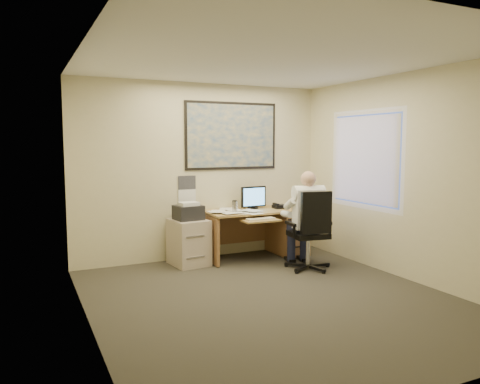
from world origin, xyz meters
name	(u,v)px	position (x,y,z in m)	size (l,w,h in m)	color
room_shell	(274,182)	(0.00, 0.00, 1.35)	(4.00, 4.50, 2.70)	#343128
desk	(273,227)	(1.08, 1.90, 0.44)	(1.60, 0.97, 1.10)	#AB8749
world_map	(232,136)	(0.50, 2.23, 1.90)	(1.56, 0.03, 1.06)	#1E4C93
wall_calendar	(187,189)	(-0.25, 2.24, 1.08)	(0.28, 0.01, 0.42)	white
window_blinds	(365,160)	(1.97, 0.80, 1.55)	(0.06, 1.40, 1.30)	beige
filing_cabinet	(189,238)	(-0.35, 1.90, 0.40)	(0.54, 0.63, 0.93)	#BFAE9A
office_chair	(311,247)	(1.12, 0.89, 0.33)	(0.77, 0.77, 1.13)	black
person	(307,220)	(1.11, 0.98, 0.70)	(0.57, 0.81, 1.39)	white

